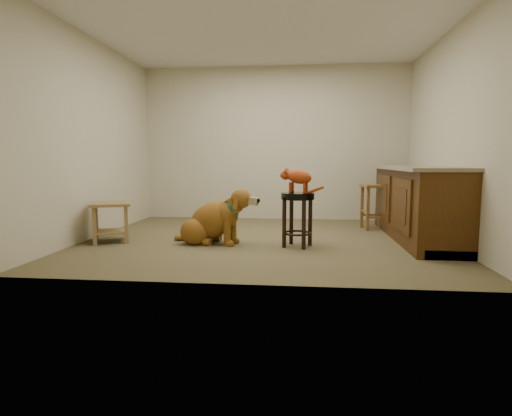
# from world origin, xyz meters

# --- Properties ---
(floor) EXTENTS (4.50, 4.00, 0.01)m
(floor) POSITION_xyz_m (0.00, 0.00, 0.00)
(floor) COLOR brown
(floor) RESTS_ON ground
(room_shell) EXTENTS (4.54, 4.04, 2.62)m
(room_shell) POSITION_xyz_m (0.00, 0.00, 1.68)
(room_shell) COLOR beige
(room_shell) RESTS_ON ground
(cabinet_run) EXTENTS (0.70, 2.56, 0.94)m
(cabinet_run) POSITION_xyz_m (1.94, 0.30, 0.44)
(cabinet_run) COLOR #4B2B0D
(cabinet_run) RESTS_ON ground
(padded_stool) EXTENTS (0.42, 0.42, 0.64)m
(padded_stool) POSITION_xyz_m (0.42, -0.39, 0.45)
(padded_stool) COLOR black
(padded_stool) RESTS_ON ground
(wood_stool) EXTENTS (0.41, 0.41, 0.66)m
(wood_stool) POSITION_xyz_m (1.54, 1.01, 0.34)
(wood_stool) COLOR brown
(wood_stool) RESTS_ON ground
(side_table) EXTENTS (0.62, 0.62, 0.49)m
(side_table) POSITION_xyz_m (-1.90, -0.33, 0.33)
(side_table) COLOR olive
(side_table) RESTS_ON ground
(golden_retriever) EXTENTS (1.12, 0.63, 0.73)m
(golden_retriever) POSITION_xyz_m (-0.60, -0.30, 0.27)
(golden_retriever) COLOR brown
(golden_retriever) RESTS_ON ground
(tabby_kitten) EXTENTS (0.52, 0.25, 0.33)m
(tabby_kitten) POSITION_xyz_m (0.41, -0.39, 0.82)
(tabby_kitten) COLOR #9F350F
(tabby_kitten) RESTS_ON padded_stool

